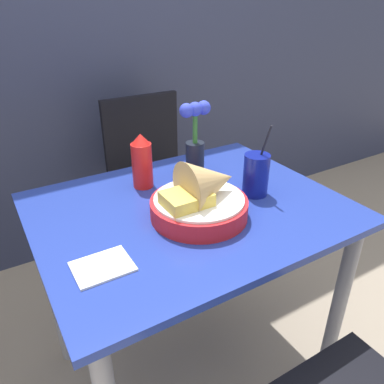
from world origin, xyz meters
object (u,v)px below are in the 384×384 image
ketchup_bottle (142,161)px  food_basket (203,197)px  chair_far_window (151,173)px  flower_vase (195,140)px  drink_cup (256,176)px

ketchup_bottle → food_basket: bearing=-75.3°
chair_far_window → food_basket: bearing=-103.6°
chair_far_window → flower_vase: bearing=-96.6°
flower_vase → chair_far_window: bearing=83.4°
flower_vase → food_basket: bearing=-116.9°
food_basket → flower_vase: bearing=63.1°
food_basket → drink_cup: 0.22m
drink_cup → flower_vase: size_ratio=0.91×
drink_cup → food_basket: bearing=-173.1°
food_basket → flower_vase: (0.13, 0.26, 0.07)m
food_basket → drink_cup: drink_cup is taller
food_basket → drink_cup: (0.22, 0.03, 0.00)m
food_basket → chair_far_window: bearing=76.4°
chair_far_window → food_basket: size_ratio=3.19×
ketchup_bottle → flower_vase: 0.21m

